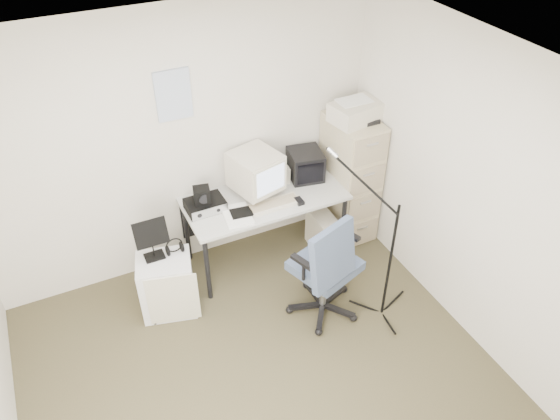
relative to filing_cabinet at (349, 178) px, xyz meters
name	(u,v)px	position (x,y,z in m)	size (l,w,h in m)	color
floor	(269,392)	(-1.58, -1.48, -0.66)	(3.60, 3.60, 0.01)	#3C3826
ceiling	(263,98)	(-1.58, -1.48, 1.85)	(3.60, 3.60, 0.01)	white
wall_back	(182,147)	(-1.58, 0.32, 0.60)	(3.60, 0.02, 2.50)	beige
wall_right	(483,204)	(0.22, -1.48, 0.60)	(0.02, 3.60, 2.50)	beige
wall_calendar	(173,95)	(-1.60, 0.31, 1.10)	(0.30, 0.02, 0.44)	white
filing_cabinet	(349,178)	(0.00, 0.00, 0.00)	(0.40, 0.60, 1.30)	#C6B681
printer	(356,112)	(0.00, -0.01, 0.74)	(0.46, 0.31, 0.18)	beige
desk	(265,228)	(-0.95, -0.03, -0.29)	(1.50, 0.70, 0.73)	#B0AFAA
crt_monitor	(256,175)	(-1.00, 0.05, 0.30)	(0.39, 0.41, 0.43)	beige
crt_tv	(305,164)	(-0.45, 0.11, 0.22)	(0.31, 0.33, 0.28)	black
desk_speaker	(285,175)	(-0.67, 0.11, 0.16)	(0.09, 0.09, 0.16)	beige
keyboard	(274,204)	(-0.92, -0.19, 0.09)	(0.49, 0.17, 0.03)	beige
mouse	(299,201)	(-0.70, -0.24, 0.10)	(0.06, 0.11, 0.03)	black
radio_receiver	(205,205)	(-1.51, 0.03, 0.13)	(0.34, 0.24, 0.10)	black
radio_speaker	(202,195)	(-1.53, 0.03, 0.25)	(0.14, 0.13, 0.14)	black
papers	(237,215)	(-1.29, -0.19, 0.09)	(0.24, 0.32, 0.02)	white
pc_tower	(324,234)	(-0.38, -0.19, -0.45)	(0.20, 0.44, 0.41)	beige
office_chair	(325,264)	(-0.79, -0.91, -0.09)	(0.64, 0.64, 1.12)	#37405B
side_cart	(167,285)	(-2.02, -0.29, -0.36)	(0.46, 0.37, 0.57)	silver
music_stand	(151,239)	(-2.07, -0.21, 0.12)	(0.28, 0.15, 0.41)	black
headphones	(175,248)	(-1.89, -0.23, -0.03)	(0.16, 0.16, 0.03)	black
mic_stand	(393,246)	(-0.32, -1.17, 0.14)	(0.02, 0.02, 1.57)	black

